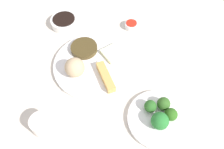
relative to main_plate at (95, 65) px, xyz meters
name	(u,v)px	position (x,y,z in m)	size (l,w,h in m)	color
tabletop	(93,69)	(0.00, 0.01, -0.02)	(2.20, 2.20, 0.02)	beige
main_plate	(95,65)	(0.00, 0.00, 0.00)	(0.30, 0.30, 0.02)	white
rice_scoop	(75,67)	(0.01, 0.08, 0.04)	(0.07, 0.07, 0.07)	tan
spring_roll	(106,76)	(-0.08, 0.01, 0.02)	(0.12, 0.03, 0.03)	#D8A251
crab_rangoon_wonton	(113,53)	(-0.01, -0.08, 0.01)	(0.07, 0.07, 0.01)	beige
stir_fry_heap	(84,48)	(0.08, -0.01, 0.02)	(0.10, 0.10, 0.02)	#46371A
broccoli_plate	(160,119)	(-0.30, -0.03, 0.00)	(0.20, 0.20, 0.01)	white
broccoli_floret_0	(150,106)	(-0.26, -0.03, 0.03)	(0.04, 0.04, 0.04)	#2A6123
broccoli_floret_1	(171,114)	(-0.31, -0.06, 0.03)	(0.04, 0.04, 0.04)	#2C621B
broccoli_floret_2	(160,121)	(-0.31, -0.01, 0.03)	(0.05, 0.05, 0.05)	#26732D
broccoli_floret_3	(164,104)	(-0.28, -0.06, 0.03)	(0.04, 0.04, 0.04)	#315E21
soy_sauce_bowl	(64,22)	(0.25, -0.03, 0.01)	(0.11, 0.11, 0.03)	white
soy_sauce_bowl_liquid	(64,19)	(0.25, -0.03, 0.03)	(0.09, 0.09, 0.00)	black
sauce_ramekin_sweet_and_sour	(131,26)	(0.07, -0.23, 0.00)	(0.05, 0.05, 0.02)	white
sauce_ramekin_sweet_and_sour_liquid	(131,23)	(0.07, -0.23, 0.02)	(0.04, 0.04, 0.00)	red
teacup	(42,125)	(-0.09, 0.27, 0.02)	(0.07, 0.07, 0.06)	white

